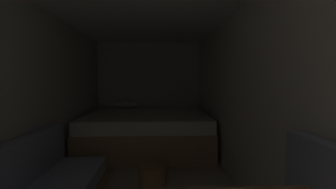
# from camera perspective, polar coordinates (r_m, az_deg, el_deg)

# --- Properties ---
(wall_back) EXTENTS (2.40, 0.05, 2.13)m
(wall_back) POSITION_cam_1_polar(r_m,az_deg,el_deg) (5.31, -4.72, 1.20)
(wall_back) COLOR beige
(wall_back) RESTS_ON ground
(wall_left) EXTENTS (0.05, 5.50, 2.13)m
(wall_left) POSITION_cam_1_polar(r_m,az_deg,el_deg) (2.88, -31.05, -1.32)
(wall_left) COLOR beige
(wall_left) RESTS_ON ground
(wall_right) EXTENTS (0.05, 5.50, 2.13)m
(wall_right) POSITION_cam_1_polar(r_m,az_deg,el_deg) (2.71, 18.45, -1.27)
(wall_right) COLOR beige
(wall_right) RESTS_ON ground
(bed) EXTENTS (2.18, 1.90, 0.85)m
(bed) POSITION_cam_1_polar(r_m,az_deg,el_deg) (4.39, -5.25, -8.87)
(bed) COLOR tan
(bed) RESTS_ON ground
(wicker_basket) EXTENTS (0.34, 0.34, 0.22)m
(wicker_basket) POSITION_cam_1_polar(r_m,az_deg,el_deg) (3.05, -3.83, -19.03)
(wicker_basket) COLOR olive
(wicker_basket) RESTS_ON ground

